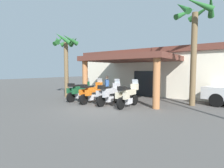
{
  "coord_description": "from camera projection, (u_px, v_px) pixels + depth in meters",
  "views": [
    {
      "loc": [
        6.05,
        -7.87,
        2.15
      ],
      "look_at": [
        -0.88,
        2.48,
        1.2
      ],
      "focal_mm": 28.56,
      "sensor_mm": 36.0,
      "label": 1
    }
  ],
  "objects": [
    {
      "name": "motorcycle_cream",
      "position": [
        128.0,
        95.0,
        10.36
      ],
      "size": [
        0.72,
        2.21,
        1.61
      ],
      "rotation": [
        0.0,
        0.0,
        1.53
      ],
      "color": "black",
      "rests_on": "ground_plane"
    },
    {
      "name": "motel_building",
      "position": [
        156.0,
        72.0,
        16.91
      ],
      "size": [
        13.99,
        10.51,
        3.97
      ],
      "rotation": [
        0.0,
        0.0,
        -0.03
      ],
      "color": "silver",
      "rests_on": "ground_plane"
    },
    {
      "name": "motorcycle_orange",
      "position": [
        92.0,
        92.0,
        11.75
      ],
      "size": [
        0.71,
        2.21,
        1.61
      ],
      "rotation": [
        0.0,
        0.0,
        1.55
      ],
      "color": "black",
      "rests_on": "ground_plane"
    },
    {
      "name": "motorcycle_silver",
      "position": [
        109.0,
        94.0,
        11.09
      ],
      "size": [
        0.73,
        2.21,
        1.61
      ],
      "rotation": [
        0.0,
        0.0,
        1.49
      ],
      "color": "black",
      "rests_on": "ground_plane"
    },
    {
      "name": "palm_tree_near_portico",
      "position": [
        195.0,
        29.0,
        10.58
      ],
      "size": [
        2.38,
        2.47,
        6.44
      ],
      "color": "brown",
      "rests_on": "ground_plane"
    },
    {
      "name": "ground_plane",
      "position": [
        101.0,
        109.0,
        10.05
      ],
      "size": [
        80.0,
        80.0,
        0.0
      ],
      "primitive_type": "plane",
      "color": "#514F4C"
    },
    {
      "name": "pedestrian",
      "position": [
        107.0,
        86.0,
        12.94
      ],
      "size": [
        0.32,
        0.5,
        1.74
      ],
      "rotation": [
        0.0,
        0.0,
        0.37
      ],
      "color": "#3F334C",
      "rests_on": "ground_plane"
    },
    {
      "name": "palm_tree_roadside",
      "position": [
        66.0,
        50.0,
        14.11
      ],
      "size": [
        2.01,
        2.13,
        5.1
      ],
      "color": "brown",
      "rests_on": "ground_plane"
    },
    {
      "name": "motorcycle_green",
      "position": [
        79.0,
        91.0,
        12.64
      ],
      "size": [
        0.71,
        2.21,
        1.61
      ],
      "rotation": [
        0.0,
        0.0,
        1.54
      ],
      "color": "black",
      "rests_on": "ground_plane"
    }
  ]
}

